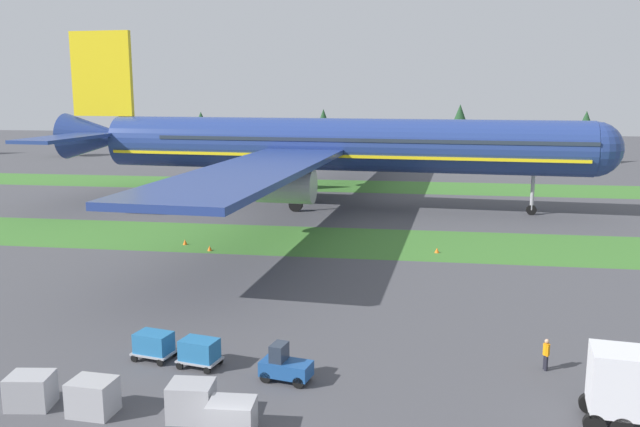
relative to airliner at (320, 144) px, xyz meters
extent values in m
cube|color=#3D752D|center=(4.86, -19.20, -8.00)|extent=(320.00, 13.03, 0.01)
cube|color=#3D752D|center=(4.86, 18.86, -8.00)|extent=(320.00, 13.03, 0.01)
cylinder|color=navy|center=(2.53, -0.17, -0.01)|extent=(60.32, 10.53, 6.52)
sphere|color=navy|center=(32.47, -2.18, -0.01)|extent=(6.39, 6.39, 6.39)
cone|color=navy|center=(-30.34, 2.04, 0.48)|extent=(10.64, 6.87, 6.20)
cube|color=yellow|center=(2.53, -0.17, -1.15)|extent=(58.87, 10.56, 0.36)
cube|color=#283342|center=(6.18, -0.41, 0.80)|extent=(53.02, 10.11, 0.44)
cube|color=navy|center=(0.44, 23.41, -0.66)|extent=(12.19, 40.80, 0.59)
cylinder|color=#A3A3A8|center=(1.46, 17.29, -2.81)|extent=(6.08, 3.97, 3.59)
cube|color=navy|center=(-2.69, -23.26, -0.66)|extent=(12.19, 40.80, 0.59)
cylinder|color=#A3A3A8|center=(-0.86, -17.33, -2.81)|extent=(6.08, 3.97, 3.59)
cube|color=navy|center=(-28.98, 11.24, 0.97)|extent=(6.30, 14.96, 0.41)
cube|color=navy|center=(-30.23, -7.27, 0.97)|extent=(6.30, 14.96, 0.41)
cube|color=yellow|center=(-29.61, 1.99, 8.80)|extent=(8.59, 1.28, 11.09)
cylinder|color=#A3A3A8|center=(25.90, -1.74, -4.20)|extent=(0.44, 0.44, 6.41)
cylinder|color=black|center=(25.90, -1.74, -7.40)|extent=(1.23, 0.50, 1.20)
cylinder|color=#A3A3A8|center=(-1.86, 4.05, -4.07)|extent=(0.44, 0.44, 6.16)
cylinder|color=black|center=(-1.86, 4.05, -7.15)|extent=(1.74, 0.71, 1.70)
cylinder|color=#A3A3A8|center=(-2.38, -3.76, -4.07)|extent=(0.44, 0.44, 6.16)
cylinder|color=black|center=(-2.38, -3.76, -7.15)|extent=(1.74, 0.71, 1.70)
cube|color=#1E4C8E|center=(6.01, -51.09, -7.32)|extent=(2.81, 1.80, 0.77)
cube|color=#283342|center=(5.63, -51.01, -6.48)|extent=(0.91, 1.21, 0.90)
cylinder|color=black|center=(7.02, -50.73, -7.70)|extent=(0.63, 0.32, 0.60)
cylinder|color=black|center=(6.79, -51.81, -7.70)|extent=(0.63, 0.32, 0.60)
cylinder|color=black|center=(5.23, -50.36, -7.70)|extent=(0.63, 0.32, 0.60)
cylinder|color=black|center=(5.01, -51.44, -7.70)|extent=(0.63, 0.32, 0.60)
cube|color=#A3A3A8|center=(1.02, -50.04, -7.60)|extent=(2.46, 1.92, 0.10)
cube|color=#23669E|center=(1.02, -50.04, -7.00)|extent=(2.17, 1.69, 1.10)
cylinder|color=black|center=(1.98, -49.54, -7.80)|extent=(0.42, 0.20, 0.40)
cylinder|color=black|center=(1.70, -50.89, -7.80)|extent=(0.42, 0.20, 0.40)
cylinder|color=black|center=(0.34, -49.20, -7.80)|extent=(0.42, 0.20, 0.40)
cylinder|color=black|center=(0.06, -50.55, -7.80)|extent=(0.42, 0.20, 0.40)
cube|color=#A3A3A8|center=(-1.82, -49.45, -7.60)|extent=(2.46, 1.92, 0.10)
cube|color=#23669E|center=(-1.82, -49.45, -7.00)|extent=(2.17, 1.69, 1.10)
cylinder|color=black|center=(-0.86, -48.94, -7.80)|extent=(0.42, 0.20, 0.40)
cylinder|color=black|center=(-1.14, -50.30, -7.80)|extent=(0.42, 0.20, 0.40)
cylinder|color=black|center=(-2.50, -48.60, -7.80)|extent=(0.42, 0.20, 0.40)
cylinder|color=black|center=(-2.78, -49.95, -7.80)|extent=(0.42, 0.20, 0.40)
cylinder|color=black|center=(21.74, -52.48, -7.52)|extent=(0.99, 0.42, 0.96)
cylinder|color=black|center=(21.48, -54.47, -7.52)|extent=(0.99, 0.42, 0.96)
cylinder|color=black|center=(20.62, -52.34, -7.52)|extent=(0.99, 0.42, 0.96)
cylinder|color=black|center=(20.36, -54.32, -7.52)|extent=(0.99, 0.42, 0.96)
cylinder|color=black|center=(19.50, -47.77, -7.58)|extent=(0.18, 0.18, 0.85)
cylinder|color=black|center=(19.47, -47.55, -7.58)|extent=(0.18, 0.18, 0.85)
cylinder|color=orange|center=(19.49, -47.66, -6.84)|extent=(0.36, 0.36, 0.62)
sphere|color=tan|center=(19.49, -47.66, -6.38)|extent=(0.24, 0.24, 0.24)
cylinder|color=orange|center=(19.52, -47.88, -6.87)|extent=(0.10, 0.10, 0.58)
cylinder|color=orange|center=(19.46, -47.43, -6.87)|extent=(0.10, 0.10, 0.58)
cube|color=#A3A3A8|center=(-2.14, -55.84, -7.18)|extent=(2.11, 1.74, 1.66)
cube|color=#A3A3A8|center=(-5.39, -55.62, -7.20)|extent=(2.20, 1.85, 1.60)
cube|color=#A3A3A8|center=(2.53, -55.60, -7.14)|extent=(2.10, 1.73, 1.72)
cube|color=#A3A3A8|center=(4.73, -56.62, -7.25)|extent=(2.08, 1.70, 1.51)
cone|color=orange|center=(-6.61, -24.71, -7.76)|extent=(0.44, 0.44, 0.48)
cone|color=orange|center=(-9.73, -22.71, -7.74)|extent=(0.44, 0.44, 0.53)
cone|color=orange|center=(14.32, -22.34, -7.77)|extent=(0.44, 0.44, 0.47)
cylinder|color=#4C3823|center=(-65.54, 55.74, -6.12)|extent=(0.70, 0.70, 3.78)
cone|color=#1E4223|center=(-65.54, 55.74, -1.66)|extent=(6.28, 6.28, 5.14)
cylinder|color=#4C3823|center=(-34.65, 56.77, -6.04)|extent=(0.70, 0.70, 3.92)
cone|color=#1E4223|center=(-34.65, 56.77, -1.06)|extent=(5.42, 5.42, 6.04)
cylinder|color=#4C3823|center=(-7.86, 57.22, -6.56)|extent=(0.70, 0.70, 2.88)
cone|color=#1E4223|center=(-7.86, 57.22, -1.21)|extent=(5.66, 5.66, 7.82)
cylinder|color=#4C3823|center=(20.22, 53.13, -6.09)|extent=(0.70, 0.70, 3.82)
cone|color=#1E4223|center=(20.22, 53.13, -0.17)|extent=(6.10, 6.10, 8.02)
cylinder|color=#4C3823|center=(45.05, 56.45, -6.02)|extent=(0.70, 0.70, 3.96)
cone|color=#1E4223|center=(45.05, 56.45, -0.73)|extent=(5.26, 5.26, 6.62)
camera|label=1|loc=(12.51, -82.43, 6.83)|focal=37.16mm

